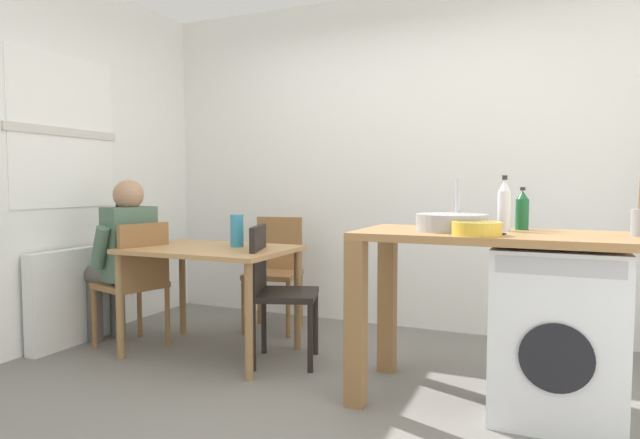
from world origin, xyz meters
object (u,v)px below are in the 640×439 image
(dining_table, at_px, (211,261))
(chair_spare_by_wall, at_px, (276,266))
(bottle_squat_brown, at_px, (522,210))
(mixing_bowl, at_px, (477,228))
(chair_opposite, at_px, (274,286))
(washing_machine, at_px, (556,332))
(vase, at_px, (237,231))
(chair_person_seat, at_px, (136,278))
(bottle_tall_green, at_px, (504,206))
(seated_person, at_px, (123,253))

(dining_table, height_order, chair_spare_by_wall, chair_spare_by_wall)
(bottle_squat_brown, xyz_separation_m, mixing_bowl, (-0.19, -0.43, -0.07))
(chair_opposite, relative_size, mixing_bowl, 3.76)
(dining_table, relative_size, chair_spare_by_wall, 1.22)
(dining_table, bearing_deg, washing_machine, -3.47)
(washing_machine, bearing_deg, vase, 173.46)
(chair_person_seat, bearing_deg, mixing_bowl, -79.49)
(dining_table, relative_size, bottle_squat_brown, 4.71)
(washing_machine, relative_size, bottle_tall_green, 2.91)
(chair_spare_by_wall, height_order, seated_person, seated_person)
(chair_opposite, xyz_separation_m, mixing_bowl, (1.32, -0.35, 0.45))
(chair_spare_by_wall, relative_size, vase, 4.07)
(chair_person_seat, height_order, vase, vase)
(chair_spare_by_wall, height_order, bottle_tall_green, bottle_tall_green)
(chair_opposite, height_order, chair_spare_by_wall, same)
(seated_person, height_order, bottle_tall_green, bottle_tall_green)
(washing_machine, xyz_separation_m, mixing_bowl, (-0.37, -0.20, 0.53))
(chair_person_seat, bearing_deg, bottle_squat_brown, -69.46)
(chair_person_seat, xyz_separation_m, chair_opposite, (1.03, 0.15, 0.00))
(chair_spare_by_wall, xyz_separation_m, mixing_bowl, (1.71, -1.10, 0.45))
(chair_person_seat, height_order, chair_spare_by_wall, same)
(bottle_tall_green, distance_m, vase, 1.76)
(chair_opposite, bearing_deg, bottle_tall_green, 68.93)
(chair_person_seat, height_order, chair_opposite, same)
(mixing_bowl, xyz_separation_m, vase, (-1.65, 0.43, -0.11))
(vase, bearing_deg, bottle_squat_brown, -0.05)
(dining_table, distance_m, bottle_squat_brown, 2.02)
(chair_spare_by_wall, bearing_deg, dining_table, 73.10)
(chair_opposite, xyz_separation_m, bottle_tall_green, (1.42, -0.05, 0.55))
(bottle_squat_brown, bearing_deg, mixing_bowl, -113.42)
(seated_person, relative_size, bottle_squat_brown, 5.14)
(dining_table, distance_m, mixing_bowl, 1.85)
(seated_person, distance_m, washing_machine, 2.88)
(dining_table, xyz_separation_m, washing_machine, (2.17, -0.13, -0.21))
(dining_table, distance_m, seated_person, 0.71)
(chair_spare_by_wall, relative_size, mixing_bowl, 3.76)
(bottle_tall_green, bearing_deg, bottle_squat_brown, 56.53)
(chair_person_seat, xyz_separation_m, chair_spare_by_wall, (0.63, 0.89, 0.00))
(mixing_bowl, bearing_deg, chair_opposite, 164.92)
(chair_person_seat, bearing_deg, seated_person, 90.00)
(dining_table, relative_size, washing_machine, 1.28)
(chair_person_seat, xyz_separation_m, seated_person, (-0.16, 0.04, 0.16))
(bottle_tall_green, xyz_separation_m, mixing_bowl, (-0.10, -0.30, -0.10))
(seated_person, height_order, washing_machine, seated_person)
(mixing_bowl, relative_size, vase, 1.08)
(bottle_squat_brown, distance_m, vase, 1.84)
(bottle_tall_green, height_order, vase, bottle_tall_green)
(bottle_squat_brown, xyz_separation_m, vase, (-1.83, 0.00, -0.17))
(seated_person, xyz_separation_m, bottle_squat_brown, (2.69, 0.18, 0.35))
(washing_machine, bearing_deg, chair_person_seat, 179.76)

